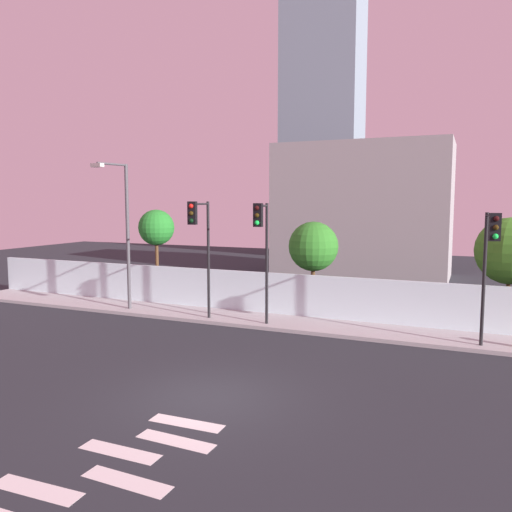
{
  "coord_description": "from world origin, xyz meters",
  "views": [
    {
      "loc": [
        6.16,
        -11.22,
        5.09
      ],
      "look_at": [
        -1.43,
        6.5,
        3.02
      ],
      "focal_mm": 35.57,
      "sensor_mm": 36.0,
      "label": 1
    }
  ],
  "objects_px": {
    "traffic_light_left": "(200,234)",
    "street_lamp_curbside": "(123,224)",
    "roadside_tree_midright": "(510,251)",
    "traffic_light_center": "(490,251)",
    "roadside_tree_leftmost": "(156,228)",
    "roadside_tree_midleft": "(313,247)",
    "traffic_light_right": "(262,238)"
  },
  "relations": [
    {
      "from": "traffic_light_center",
      "to": "street_lamp_curbside",
      "type": "height_order",
      "value": "street_lamp_curbside"
    },
    {
      "from": "traffic_light_center",
      "to": "street_lamp_curbside",
      "type": "xyz_separation_m",
      "value": [
        -15.11,
        0.47,
        0.58
      ]
    },
    {
      "from": "roadside_tree_midleft",
      "to": "roadside_tree_leftmost",
      "type": "bearing_deg",
      "value": 180.0
    },
    {
      "from": "traffic_light_center",
      "to": "roadside_tree_midleft",
      "type": "bearing_deg",
      "value": 150.91
    },
    {
      "from": "street_lamp_curbside",
      "to": "roadside_tree_midright",
      "type": "distance_m",
      "value": 16.37
    },
    {
      "from": "street_lamp_curbside",
      "to": "roadside_tree_midleft",
      "type": "distance_m",
      "value": 8.7
    },
    {
      "from": "traffic_light_left",
      "to": "traffic_light_right",
      "type": "distance_m",
      "value": 2.6
    },
    {
      "from": "traffic_light_center",
      "to": "roadside_tree_midleft",
      "type": "xyz_separation_m",
      "value": [
        -7.23,
        4.02,
        -0.45
      ]
    },
    {
      "from": "traffic_light_left",
      "to": "roadside_tree_midright",
      "type": "distance_m",
      "value": 12.34
    },
    {
      "from": "traffic_light_center",
      "to": "street_lamp_curbside",
      "type": "bearing_deg",
      "value": 178.21
    },
    {
      "from": "traffic_light_left",
      "to": "roadside_tree_leftmost",
      "type": "height_order",
      "value": "traffic_light_left"
    },
    {
      "from": "traffic_light_left",
      "to": "traffic_light_center",
      "type": "xyz_separation_m",
      "value": [
        10.69,
        0.33,
        -0.28
      ]
    },
    {
      "from": "traffic_light_right",
      "to": "roadside_tree_midright",
      "type": "distance_m",
      "value": 9.83
    },
    {
      "from": "roadside_tree_leftmost",
      "to": "roadside_tree_midright",
      "type": "bearing_deg",
      "value": 0.0
    },
    {
      "from": "roadside_tree_midleft",
      "to": "roadside_tree_midright",
      "type": "bearing_deg",
      "value": 0.0
    },
    {
      "from": "traffic_light_center",
      "to": "roadside_tree_leftmost",
      "type": "relative_size",
      "value": 0.98
    },
    {
      "from": "traffic_light_left",
      "to": "street_lamp_curbside",
      "type": "bearing_deg",
      "value": 169.75
    },
    {
      "from": "traffic_light_left",
      "to": "street_lamp_curbside",
      "type": "height_order",
      "value": "street_lamp_curbside"
    },
    {
      "from": "traffic_light_center",
      "to": "roadside_tree_midright",
      "type": "bearing_deg",
      "value": 78.12
    },
    {
      "from": "traffic_light_left",
      "to": "roadside_tree_leftmost",
      "type": "relative_size",
      "value": 1.06
    },
    {
      "from": "roadside_tree_midleft",
      "to": "street_lamp_curbside",
      "type": "bearing_deg",
      "value": -155.72
    },
    {
      "from": "traffic_light_right",
      "to": "street_lamp_curbside",
      "type": "distance_m",
      "value": 7.02
    },
    {
      "from": "roadside_tree_midright",
      "to": "traffic_light_left",
      "type": "bearing_deg",
      "value": -159.34
    },
    {
      "from": "roadside_tree_midright",
      "to": "roadside_tree_leftmost",
      "type": "bearing_deg",
      "value": 180.0
    },
    {
      "from": "roadside_tree_midright",
      "to": "traffic_light_center",
      "type": "bearing_deg",
      "value": -101.88
    },
    {
      "from": "traffic_light_left",
      "to": "roadside_tree_midright",
      "type": "xyz_separation_m",
      "value": [
        11.53,
        4.35,
        -0.62
      ]
    },
    {
      "from": "street_lamp_curbside",
      "to": "roadside_tree_leftmost",
      "type": "xyz_separation_m",
      "value": [
        -0.66,
        3.55,
        -0.35
      ]
    },
    {
      "from": "roadside_tree_midright",
      "to": "traffic_light_right",
      "type": "bearing_deg",
      "value": -155.84
    },
    {
      "from": "traffic_light_left",
      "to": "roadside_tree_midleft",
      "type": "relative_size",
      "value": 1.18
    },
    {
      "from": "traffic_light_center",
      "to": "roadside_tree_midright",
      "type": "distance_m",
      "value": 4.13
    },
    {
      "from": "street_lamp_curbside",
      "to": "roadside_tree_leftmost",
      "type": "bearing_deg",
      "value": 100.54
    },
    {
      "from": "traffic_light_left",
      "to": "roadside_tree_midright",
      "type": "bearing_deg",
      "value": 20.66
    }
  ]
}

